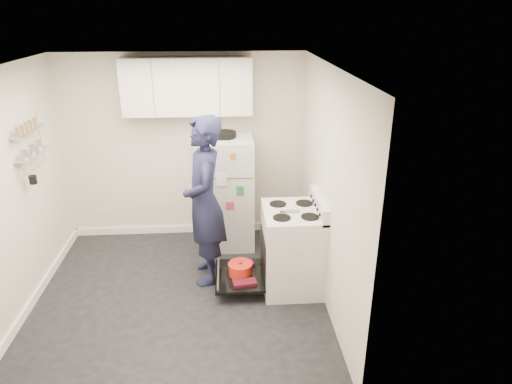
{
  "coord_description": "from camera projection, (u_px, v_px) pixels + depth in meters",
  "views": [
    {
      "loc": [
        0.55,
        -4.34,
        3.02
      ],
      "look_at": [
        0.89,
        0.47,
        1.05
      ],
      "focal_mm": 32.0,
      "sensor_mm": 36.0,
      "label": 1
    }
  ],
  "objects": [
    {
      "name": "open_oven_door",
      "position": [
        240.0,
        273.0,
        5.23
      ],
      "size": [
        0.55,
        0.7,
        0.22
      ],
      "color": "black",
      "rests_on": "ground"
    },
    {
      "name": "wall_shelf_rack",
      "position": [
        30.0,
        143.0,
        4.84
      ],
      "size": [
        0.14,
        0.6,
        0.61
      ],
      "color": "#B2B2B7",
      "rests_on": "room"
    },
    {
      "name": "person",
      "position": [
        204.0,
        202.0,
        5.13
      ],
      "size": [
        0.53,
        0.76,
        1.96
      ],
      "primitive_type": "imported",
      "rotation": [
        0.0,
        0.0,
        -1.48
      ],
      "color": "#181B37",
      "rests_on": "ground"
    },
    {
      "name": "upper_cabinets",
      "position": [
        187.0,
        86.0,
        5.65
      ],
      "size": [
        1.6,
        0.33,
        0.7
      ],
      "primitive_type": "cube",
      "color": "silver",
      "rests_on": "room"
    },
    {
      "name": "refrigerator",
      "position": [
        226.0,
        191.0,
        6.02
      ],
      "size": [
        0.72,
        0.74,
        1.56
      ],
      "color": "silver",
      "rests_on": "ground"
    },
    {
      "name": "electric_range",
      "position": [
        291.0,
        249.0,
        5.16
      ],
      "size": [
        0.66,
        0.76,
        1.1
      ],
      "color": "silver",
      "rests_on": "ground"
    },
    {
      "name": "room",
      "position": [
        170.0,
        196.0,
        4.68
      ],
      "size": [
        3.21,
        3.21,
        2.51
      ],
      "color": "black",
      "rests_on": "ground"
    }
  ]
}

